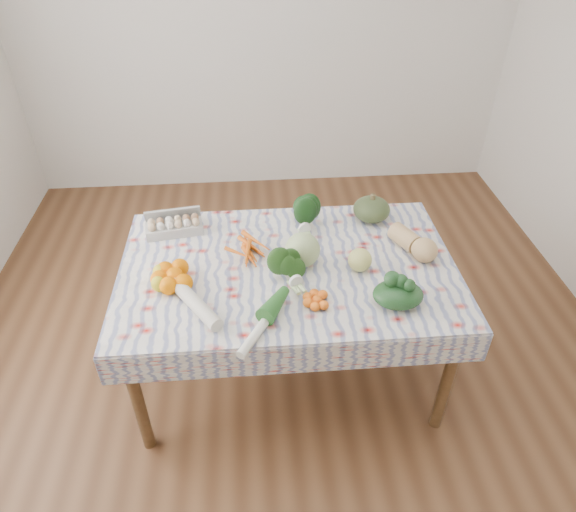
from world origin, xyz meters
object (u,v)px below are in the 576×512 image
object	(u,v)px
butternut_squash	(414,241)
dining_table	(288,278)
kabocha_squash	(372,209)
cabbage	(302,250)
egg_carton	(174,227)
grapefruit	(360,260)

from	to	relation	value
butternut_squash	dining_table	bearing A→B (deg)	158.70
kabocha_squash	butternut_squash	distance (m)	0.35
cabbage	butternut_squash	bearing A→B (deg)	5.35
egg_carton	butternut_squash	world-z (taller)	butternut_squash
dining_table	cabbage	size ratio (longest dim) A/B	9.28
cabbage	kabocha_squash	bearing A→B (deg)	41.09
dining_table	kabocha_squash	size ratio (longest dim) A/B	7.88
dining_table	butternut_squash	size ratio (longest dim) A/B	5.66
egg_carton	dining_table	bearing A→B (deg)	-37.93
kabocha_squash	grapefruit	xyz separation A→B (m)	(-0.15, -0.43, -0.01)
kabocha_squash	grapefruit	world-z (taller)	kabocha_squash
dining_table	grapefruit	bearing A→B (deg)	-9.67
dining_table	butternut_squash	xyz separation A→B (m)	(0.64, 0.06, 0.15)
cabbage	egg_carton	bearing A→B (deg)	153.99
butternut_squash	grapefruit	distance (m)	0.32
cabbage	grapefruit	distance (m)	0.28
dining_table	egg_carton	distance (m)	0.68
kabocha_squash	cabbage	size ratio (longest dim) A/B	1.18
egg_carton	cabbage	size ratio (longest dim) A/B	1.73
dining_table	egg_carton	bearing A→B (deg)	150.75
dining_table	grapefruit	world-z (taller)	grapefruit
dining_table	egg_carton	world-z (taller)	egg_carton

